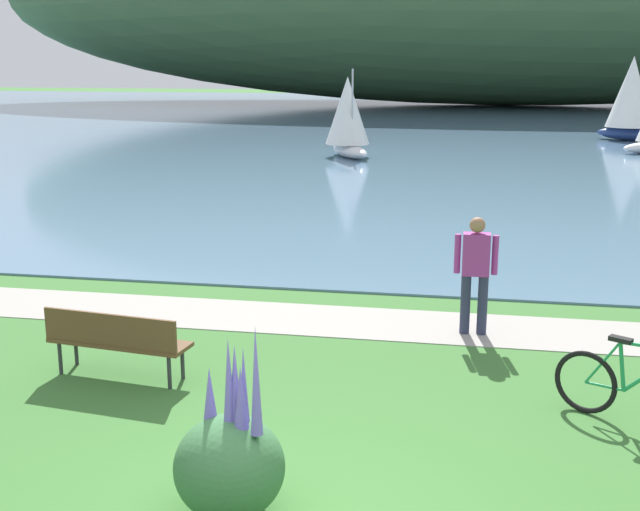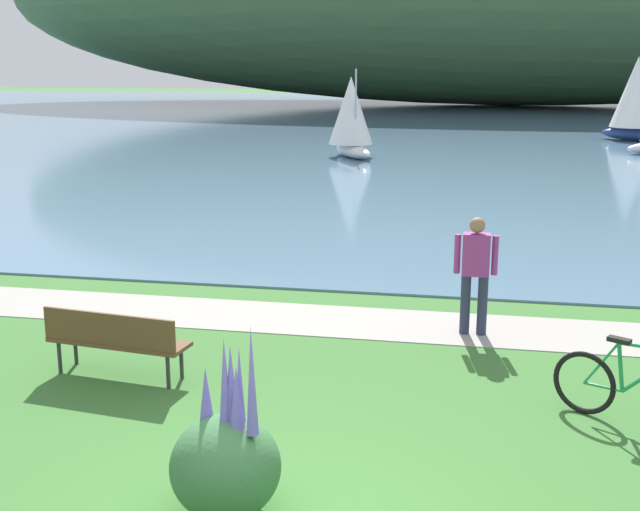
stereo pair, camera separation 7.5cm
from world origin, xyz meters
name	(u,v)px [view 2 (the right image)]	position (x,y,z in m)	size (l,w,h in m)	color
bay_water	(456,121)	(0.00, 47.38, 0.02)	(180.00, 80.00, 0.04)	#5B7F9E
shoreline_path	(368,323)	(0.00, 5.84, 0.01)	(60.00, 1.50, 0.01)	#A39E93
park_bench_near_camera	(115,338)	(-2.76, 3.11, 0.52)	(1.85, 0.71, 0.88)	brown
bicycle_beside_path	(632,392)	(3.23, 2.87, 0.40)	(1.56, 0.94, 1.01)	black
person_at_shoreline	(475,268)	(1.54, 5.62, 0.98)	(0.61, 0.22, 1.71)	#282D47
echium_bush_beside_closest	(226,462)	(-0.49, 0.39, 0.49)	(0.96, 0.96, 1.78)	#386B3D
sailboat_mid_bay	(636,97)	(8.75, 35.72, 2.07)	(3.72, 2.99, 4.32)	navy
sailboat_toward_hillside	(351,116)	(-3.50, 26.51, 1.66)	(2.44, 2.95, 3.45)	white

